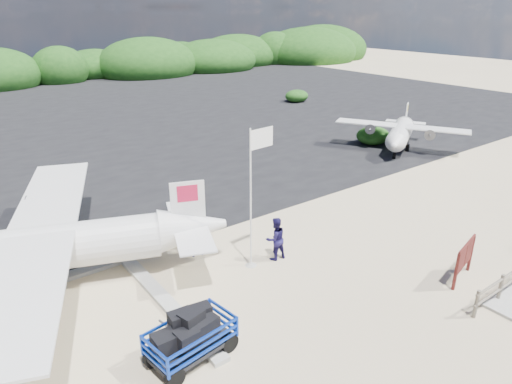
% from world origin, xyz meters
% --- Properties ---
extents(ground, '(160.00, 160.00, 0.00)m').
position_xyz_m(ground, '(0.00, 0.00, 0.00)').
color(ground, beige).
extents(asphalt_apron, '(90.00, 50.00, 0.04)m').
position_xyz_m(asphalt_apron, '(0.00, 30.00, 0.00)').
color(asphalt_apron, '#B2B2B2').
rests_on(asphalt_apron, ground).
extents(lagoon, '(9.00, 7.00, 0.40)m').
position_xyz_m(lagoon, '(-9.00, 1.50, 0.00)').
color(lagoon, '#B2B2B2').
rests_on(lagoon, ground).
extents(vegetation_band, '(124.00, 8.00, 4.40)m').
position_xyz_m(vegetation_band, '(0.00, 55.00, 0.00)').
color(vegetation_band, '#B2B2B2').
rests_on(vegetation_band, ground).
extents(baggage_cart, '(2.79, 1.84, 1.30)m').
position_xyz_m(baggage_cart, '(-5.04, -1.25, 0.00)').
color(baggage_cart, '#0B2FA6').
rests_on(baggage_cart, ground).
extents(flagpole, '(1.11, 0.55, 5.34)m').
position_xyz_m(flagpole, '(-0.81, 1.76, 0.00)').
color(flagpole, white).
rests_on(flagpole, ground).
extents(signboard, '(1.85, 0.60, 1.54)m').
position_xyz_m(signboard, '(4.68, -3.56, 0.00)').
color(signboard, '#5B1D1A').
rests_on(signboard, ground).
extents(crew_a, '(0.77, 0.57, 1.93)m').
position_xyz_m(crew_a, '(-2.07, 3.65, 0.96)').
color(crew_a, '#181245').
rests_on(crew_a, ground).
extents(crew_b, '(0.91, 0.75, 1.74)m').
position_xyz_m(crew_b, '(0.25, 1.61, 0.87)').
color(crew_b, '#181245').
rests_on(crew_b, ground).
extents(aircraft_large, '(18.40, 18.40, 4.28)m').
position_xyz_m(aircraft_large, '(9.95, 22.16, 0.00)').
color(aircraft_large, '#B2B2B2').
rests_on(aircraft_large, ground).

